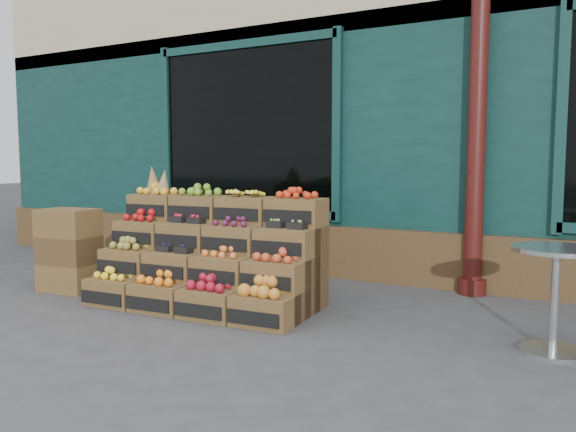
% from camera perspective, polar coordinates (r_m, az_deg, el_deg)
% --- Properties ---
extents(ground, '(60.00, 60.00, 0.00)m').
position_cam_1_polar(ground, '(4.59, -2.02, -11.48)').
color(ground, '#3C3C3F').
rests_on(ground, ground).
extents(shop_facade, '(12.00, 6.24, 4.80)m').
position_cam_1_polar(shop_facade, '(9.23, 14.67, 11.91)').
color(shop_facade, '#0D2F2B').
rests_on(shop_facade, ground).
extents(crate_display, '(2.14, 1.14, 1.30)m').
position_cam_1_polar(crate_display, '(5.37, -7.90, -4.61)').
color(crate_display, brown).
rests_on(crate_display, ground).
extents(spare_crates, '(0.60, 0.45, 0.86)m').
position_cam_1_polar(spare_crates, '(6.28, -21.35, -3.23)').
color(spare_crates, brown).
rests_on(spare_crates, ground).
extents(bistro_table, '(0.60, 0.60, 0.76)m').
position_cam_1_polar(bistro_table, '(4.35, 25.52, -6.58)').
color(bistro_table, '#B9BCC0').
rests_on(bistro_table, ground).
extents(shopkeeper, '(0.75, 0.55, 1.87)m').
position_cam_1_polar(shopkeeper, '(7.67, -4.65, 2.46)').
color(shopkeeper, '#195A1B').
rests_on(shopkeeper, ground).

